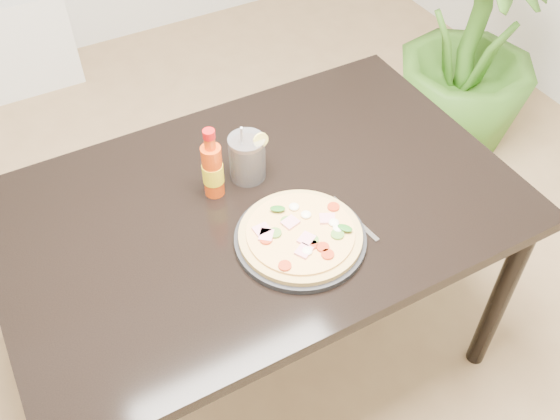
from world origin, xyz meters
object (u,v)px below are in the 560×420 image
cola_cup (247,159)px  fork (352,217)px  pizza (301,234)px  houseplant (473,41)px  plate (300,239)px  dining_table (260,223)px  hot_sauce_bottle (213,169)px

cola_cup → fork: 0.33m
pizza → houseplant: size_ratio=0.29×
plate → pizza: size_ratio=1.07×
dining_table → plate: size_ratio=4.14×
cola_cup → plate: bearing=-88.7°
fork → houseplant: bearing=27.1°
pizza → cola_cup: 0.29m
dining_table → hot_sauce_bottle: bearing=133.6°
hot_sauce_bottle → cola_cup: (0.11, 0.02, -0.02)m
dining_table → plate: 0.20m
plate → hot_sauce_bottle: bearing=113.7°
plate → houseplant: houseplant is taller
fork → houseplant: houseplant is taller
hot_sauce_bottle → pizza: bearing=-66.2°
pizza → fork: bearing=1.1°
pizza → dining_table: bearing=99.7°
cola_cup → hot_sauce_bottle: bearing=-171.3°
hot_sauce_bottle → houseplant: 1.53m
plate → cola_cup: bearing=91.3°
dining_table → cola_cup: cola_cup is taller
pizza → cola_cup: bearing=91.5°
dining_table → fork: (0.19, -0.17, 0.09)m
plate → houseplant: bearing=30.7°
houseplant → hot_sauce_bottle: bearing=-160.4°
pizza → cola_cup: size_ratio=1.65×
dining_table → fork: 0.27m
plate → pizza: bearing=-48.5°
dining_table → pizza: (0.03, -0.18, 0.11)m
hot_sauce_bottle → fork: 0.39m
fork → pizza: bearing=174.2°
dining_table → pizza: pizza is taller
plate → fork: bearing=0.9°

